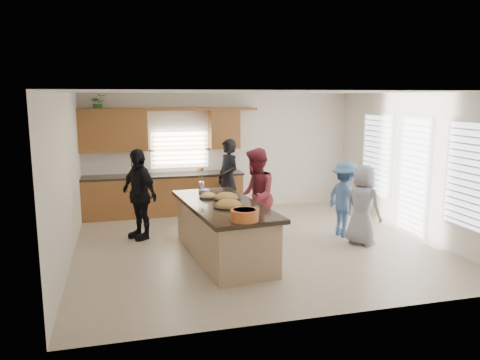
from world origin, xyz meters
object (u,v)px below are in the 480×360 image
object	(u,v)px
woman_right_back	(345,199)
woman_left_front	(139,194)
island	(224,232)
salad_bowl	(245,215)
woman_right_front	(363,205)
woman_left_mid	(255,197)
woman_left_back	(228,179)

from	to	relation	value
woman_right_back	woman_left_front	bearing A→B (deg)	66.39
island	salad_bowl	distance (m)	1.30
woman_right_front	woman_left_front	bearing A→B (deg)	46.13
woman_right_front	woman_right_back	bearing A→B (deg)	-16.65
woman_left_front	woman_right_back	bearing A→B (deg)	45.99
woman_left_front	woman_right_front	distance (m)	4.23
woman_left_mid	woman_right_front	distance (m)	1.99
woman_left_back	woman_right_back	xyz separation A→B (m)	(1.89, -1.98, -0.15)
woman_right_back	woman_right_front	distance (m)	0.55
salad_bowl	woman_right_front	world-z (taller)	woman_right_front
island	woman_left_front	size ratio (longest dim) A/B	1.61
woman_left_mid	woman_right_front	xyz separation A→B (m)	(1.92, -0.50, -0.15)
woman_right_front	salad_bowl	bearing A→B (deg)	91.26
salad_bowl	woman_right_back	world-z (taller)	woman_right_back
woman_left_mid	woman_right_back	size ratio (longest dim) A/B	1.20
woman_left_back	woman_right_front	distance (m)	3.20
woman_left_mid	woman_left_front	distance (m)	2.26
woman_right_back	woman_right_front	size ratio (longest dim) A/B	1.00
woman_left_front	woman_right_back	xyz separation A→B (m)	(3.91, -0.87, -0.13)
woman_left_mid	woman_right_front	size ratio (longest dim) A/B	1.20
woman_right_back	woman_left_back	bearing A→B (deg)	32.69
island	woman_left_front	bearing A→B (deg)	125.35
woman_left_mid	woman_right_back	xyz separation A→B (m)	(1.84, 0.04, -0.15)
woman_left_back	woman_right_front	world-z (taller)	woman_left_back
island	woman_left_back	distance (m)	2.73
salad_bowl	woman_left_mid	world-z (taller)	woman_left_mid
woman_left_mid	woman_left_front	xyz separation A→B (m)	(-2.07, 0.92, -0.03)
woman_left_mid	island	bearing A→B (deg)	-36.21
island	salad_bowl	size ratio (longest dim) A/B	6.92
island	woman_right_back	bearing A→B (deg)	7.32
woman_left_back	woman_left_mid	world-z (taller)	woman_left_mid
woman_left_front	woman_right_front	bearing A→B (deg)	39.01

